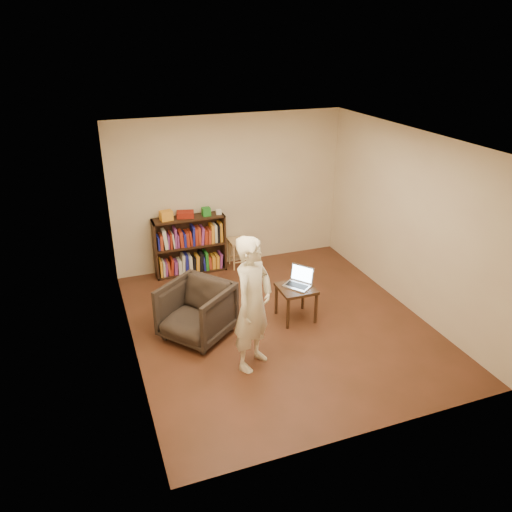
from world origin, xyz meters
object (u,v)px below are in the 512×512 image
object	(u,v)px
bookshelf	(190,248)
person	(253,304)
stool	(239,245)
armchair	(196,311)
side_table	(296,292)
laptop	(299,281)

from	to	relation	value
bookshelf	person	world-z (taller)	person
stool	armchair	bearing A→B (deg)	-122.89
stool	person	world-z (taller)	person
armchair	side_table	distance (m)	1.44
bookshelf	armchair	bearing A→B (deg)	-100.84
bookshelf	person	size ratio (longest dim) A/B	0.70
person	armchair	bearing A→B (deg)	82.23
laptop	side_table	bearing A→B (deg)	-88.85
stool	person	bearing A→B (deg)	-104.92
bookshelf	side_table	world-z (taller)	bookshelf
person	stool	bearing A→B (deg)	36.98
stool	armchair	size ratio (longest dim) A/B	0.59
stool	armchair	xyz separation A→B (m)	(-1.23, -1.90, -0.02)
armchair	side_table	xyz separation A→B (m)	(1.44, -0.04, 0.04)
armchair	side_table	size ratio (longest dim) A/B	1.67
armchair	laptop	bearing A→B (deg)	51.15
bookshelf	laptop	world-z (taller)	bookshelf
bookshelf	laptop	distance (m)	2.27
bookshelf	armchair	distance (m)	2.01
person	laptop	bearing A→B (deg)	2.33
side_table	bookshelf	bearing A→B (deg)	117.72
stool	armchair	distance (m)	2.27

